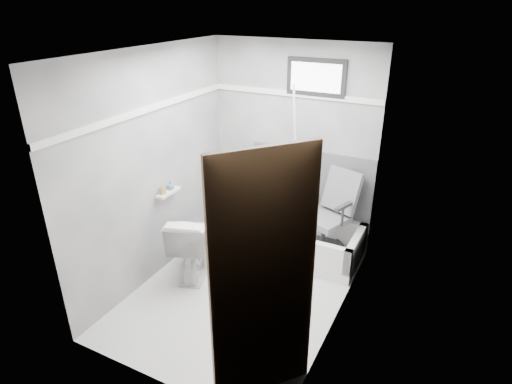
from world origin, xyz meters
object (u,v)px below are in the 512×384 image
Objects in this scene: bathtub at (295,238)px; toilet at (194,243)px; soap_bottle_b at (171,185)px; office_chair at (325,213)px; door at (279,321)px; soap_bottle_a at (162,189)px.

toilet reaches higher than bathtub.
toilet is (-0.85, -0.85, 0.16)m from bathtub.
soap_bottle_b is at bearing -147.09° from bathtub.
toilet is (-1.17, -0.90, -0.23)m from office_chair.
office_chair is at bearing 100.89° from door.
toilet is 0.68m from soap_bottle_b.
office_chair is at bearing 32.53° from soap_bottle_a.
office_chair reaches higher than soap_bottle_b.
office_chair reaches higher than bathtub.
soap_bottle_a is (-1.49, -0.95, 0.37)m from office_chair.
soap_bottle_b is (-1.49, -0.81, 0.36)m from office_chair.
office_chair is at bearing 9.01° from bathtub.
door reaches higher than bathtub.
bathtub is at bearing 108.75° from door.
door is at bearing -58.70° from office_chair.
soap_bottle_a is 1.15× the size of soap_bottle_b.
office_chair is at bearing 28.53° from soap_bottle_b.
office_chair is 1.26× the size of toilet.
office_chair is (0.32, 0.05, 0.39)m from bathtub.
door is (0.43, -2.26, 0.40)m from office_chair.
toilet is at bearing 8.34° from soap_bottle_a.
soap_bottle_b reaches higher than bathtub.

